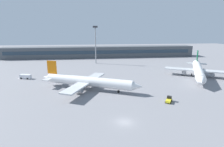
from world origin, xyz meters
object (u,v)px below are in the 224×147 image
airplane_near (89,82)px  baggage_tug_yellow (169,100)px  airplane_mid (198,70)px  service_van_white (26,76)px  floodlight_tower_west (95,42)px

airplane_near → baggage_tug_yellow: 30.48m
baggage_tug_yellow → airplane_mid: bearing=46.0°
airplane_near → service_van_white: airplane_near is taller
airplane_near → baggage_tug_yellow: airplane_near is taller
airplane_near → service_van_white: size_ratio=7.16×
airplane_near → airplane_mid: 54.84m
airplane_near → floodlight_tower_west: (4.58, 55.76, 11.38)m
floodlight_tower_west → airplane_near: bearing=-94.7°
floodlight_tower_west → service_van_white: bearing=-133.8°
airplane_mid → floodlight_tower_west: floodlight_tower_west is taller
airplane_mid → floodlight_tower_west: size_ratio=1.65×
service_van_white → floodlight_tower_west: 51.96m
baggage_tug_yellow → floodlight_tower_west: size_ratio=0.15×
service_van_white → floodlight_tower_west: bearing=46.2°
airplane_mid → baggage_tug_yellow: bearing=-134.0°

